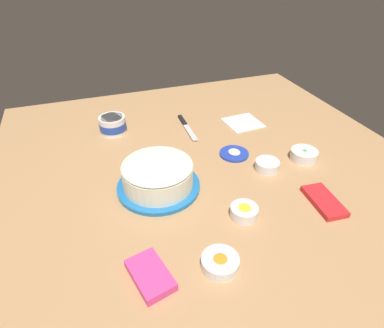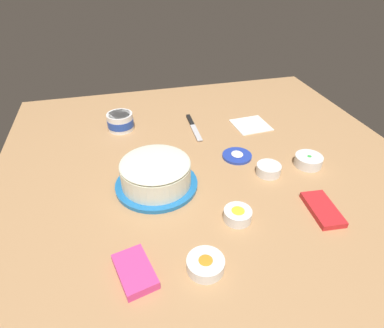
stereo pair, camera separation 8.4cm
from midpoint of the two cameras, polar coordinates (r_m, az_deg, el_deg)
name	(u,v)px [view 2 (the right image)]	position (r m, az deg, el deg)	size (l,w,h in m)	color
ground_plane	(209,165)	(1.19, 5.10, -0.25)	(1.54, 1.54, 0.00)	tan
frosted_cake	(156,174)	(1.06, -4.20, -1.83)	(0.28, 0.28, 0.11)	#1E6BB2
frosting_tub	(120,121)	(1.43, -10.94, 7.41)	(0.11, 0.11, 0.07)	white
frosting_tub_lid	(237,156)	(1.25, 9.89, 1.42)	(0.11, 0.11, 0.02)	#233DAD
spreading_knife	(193,125)	(1.44, 1.77, 6.88)	(0.24, 0.02, 0.01)	silver
sprinkle_bowl_orange	(206,264)	(0.85, 5.37, -17.31)	(0.10, 0.10, 0.03)	white
sprinkle_bowl_green	(308,160)	(1.27, 21.73, 0.59)	(0.10, 0.10, 0.04)	white
sprinkle_bowl_pink	(269,169)	(1.18, 15.40, -0.91)	(0.09, 0.09, 0.04)	white
sprinkle_bowl_yellow	(237,215)	(0.98, 10.42, -8.87)	(0.08, 0.08, 0.04)	white
candy_box_lower	(323,209)	(1.09, 24.21, -7.38)	(0.15, 0.08, 0.02)	red
candy_box_upper	(135,271)	(0.85, -7.16, -18.44)	(0.13, 0.08, 0.02)	#E53D8E
paper_napkin	(251,125)	(1.48, 12.02, 6.80)	(0.15, 0.15, 0.01)	white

